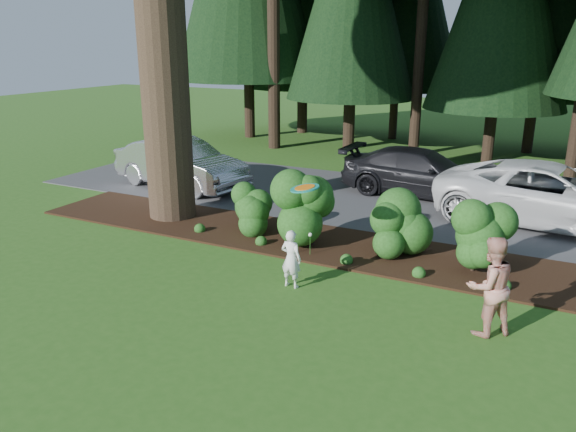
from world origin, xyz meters
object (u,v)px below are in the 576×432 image
(car_dark_suv, at_px, (421,173))
(child, at_px, (291,259))
(car_white_suv, at_px, (550,195))
(adult, at_px, (490,286))
(car_silver_wagon, at_px, (181,164))
(frisbee, at_px, (305,188))

(car_dark_suv, distance_m, child, 7.86)
(child, bearing_deg, car_dark_suv, -90.17)
(car_white_suv, relative_size, adult, 3.39)
(car_silver_wagon, relative_size, child, 4.06)
(car_silver_wagon, height_order, adult, adult)
(child, relative_size, adult, 0.69)
(adult, height_order, frisbee, frisbee)
(car_silver_wagon, bearing_deg, adult, -108.55)
(adult, distance_m, frisbee, 3.72)
(car_silver_wagon, height_order, car_white_suv, car_white_suv)
(car_white_suv, bearing_deg, car_dark_suv, 74.54)
(car_white_suv, bearing_deg, adult, -179.75)
(child, height_order, frisbee, frisbee)
(adult, relative_size, frisbee, 3.00)
(car_dark_suv, distance_m, frisbee, 7.71)
(car_white_suv, relative_size, car_dark_suv, 1.17)
(child, bearing_deg, adult, -179.19)
(car_dark_suv, bearing_deg, child, 177.50)
(car_silver_wagon, xyz_separation_m, child, (6.65, -5.28, -0.23))
(car_white_suv, xyz_separation_m, child, (-4.25, -6.44, -0.24))
(car_silver_wagon, relative_size, car_white_suv, 0.83)
(car_silver_wagon, bearing_deg, frisbee, -117.13)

